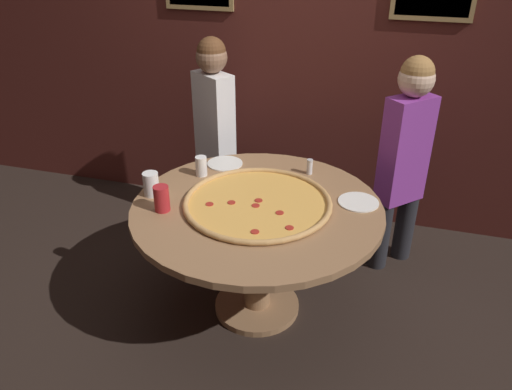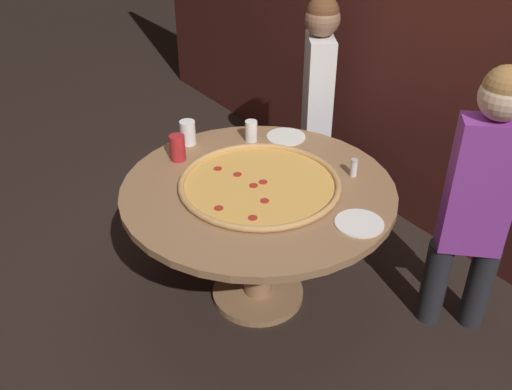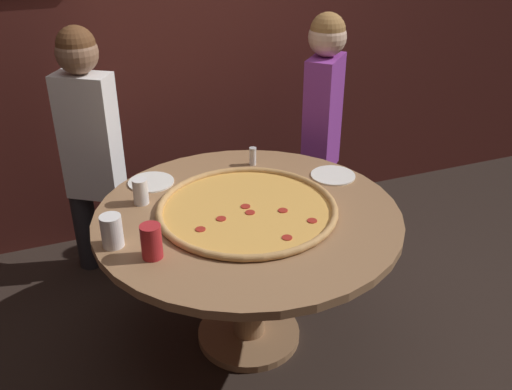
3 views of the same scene
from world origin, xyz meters
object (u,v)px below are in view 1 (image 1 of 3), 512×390
Objects in this scene: giant_pizza at (257,202)px; diner_side_right at (214,125)px; dining_table at (257,228)px; drink_cup_centre_back at (151,184)px; white_plate_left_side at (358,202)px; drink_cup_far_left at (201,166)px; drink_cup_near_left at (162,199)px; diner_far_right at (404,155)px; white_plate_beside_cup at (225,163)px; condiment_shaker at (310,167)px.

diner_side_right is at bearing 123.32° from giant_pizza.
giant_pizza is (-0.00, 0.01, 0.17)m from dining_table.
diner_side_right reaches higher than drink_cup_centre_back.
giant_pizza is 3.65× the size of white_plate_left_side.
white_plate_left_side is at bearing 19.19° from dining_table.
giant_pizza reaches higher than white_plate_left_side.
drink_cup_far_left reaches higher than giant_pizza.
giant_pizza is 0.52m from drink_cup_near_left.
diner_far_right reaches higher than drink_cup_centre_back.
drink_cup_far_left is at bearing -23.46° from diner_far_right.
white_plate_beside_cup reaches higher than dining_table.
white_plate_left_side is (1.15, 0.24, -0.07)m from drink_cup_centre_back.
white_plate_left_side is 0.92m from white_plate_beside_cup.
white_plate_left_side is 0.16× the size of diner_far_right.
drink_cup_near_left is at bearing -101.50° from white_plate_beside_cup.
diner_side_right reaches higher than dining_table.
drink_cup_centre_back is at bearing 121.18° from diner_side_right.
white_plate_beside_cup is (-0.35, 0.45, 0.16)m from dining_table.
diner_far_right reaches higher than dining_table.
drink_cup_centre_back is at bearing -119.57° from drink_cup_far_left.
dining_table is 0.59m from white_plate_beside_cup.
diner_far_right is at bearing 30.25° from drink_cup_centre_back.
condiment_shaker is at bearing 32.53° from drink_cup_centre_back.
white_plate_left_side is at bearing 20.55° from drink_cup_near_left.
condiment_shaker reaches higher than giant_pizza.
white_plate_beside_cup is at bearing 62.45° from drink_cup_centre_back.
drink_cup_far_left is at bearing -162.20° from condiment_shaker.
drink_cup_near_left reaches higher than white_plate_left_side.
giant_pizza is at bearing 156.42° from diner_side_right.
dining_table is at bearing 156.19° from diner_side_right.
condiment_shaker is 0.62m from diner_far_right.
diner_far_right is 1.35m from diner_side_right.
white_plate_beside_cup is at bearing -178.55° from condiment_shaker.
diner_far_right is at bearing 37.17° from drink_cup_near_left.
condiment_shaker is (0.64, 0.20, -0.01)m from drink_cup_far_left.
diner_far_right is (1.24, 0.94, 0.01)m from drink_cup_near_left.
white_plate_left_side is (1.02, 0.38, -0.07)m from drink_cup_near_left.
drink_cup_centre_back reaches higher than white_plate_left_side.
giant_pizza is 0.62m from drink_cup_centre_back.
dining_table is at bearing -31.08° from drink_cup_far_left.
white_plate_beside_cup is (0.08, 0.19, -0.06)m from drink_cup_far_left.
diner_side_right is at bearing 147.76° from white_plate_left_side.
drink_cup_far_left reaches higher than white_plate_beside_cup.
dining_table is 0.56m from drink_cup_near_left.
giant_pizza is 0.57× the size of diner_far_right.
drink_cup_near_left is at bearing -135.99° from condiment_shaker.
diner_side_right reaches higher than giant_pizza.
white_plate_beside_cup is 0.16× the size of diner_side_right.
diner_far_right reaches higher than drink_cup_near_left.
dining_table is at bearing 22.05° from drink_cup_near_left.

